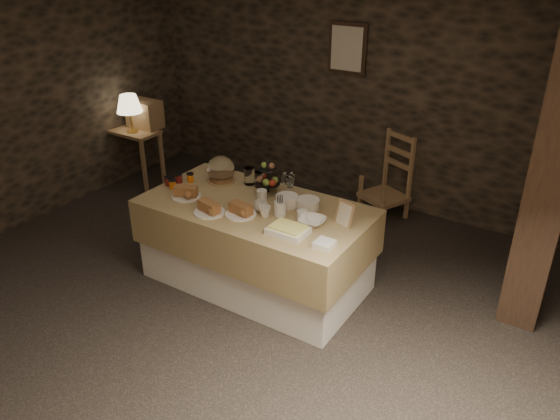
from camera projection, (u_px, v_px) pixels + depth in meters
The scene contains 28 objects.
ground_plane at pixel (228, 297), 4.82m from camera, with size 5.50×5.00×0.01m, color black.
room_shell at pixel (219, 127), 4.11m from camera, with size 5.52×5.02×2.60m.
buffet_table at pixel (256, 239), 4.83m from camera, with size 1.98×1.05×0.78m.
console_table at pixel (134, 140), 6.80m from camera, with size 0.65×0.37×0.70m.
table_lamp at pixel (129, 104), 6.53m from camera, with size 0.31×0.31×0.46m.
wine_rack at pixel (145, 114), 6.78m from camera, with size 0.42×0.26×0.34m, color #957146.
chair at pixel (387, 180), 6.07m from camera, with size 0.58×0.57×0.74m.
timber_column at pixel (552, 174), 3.98m from camera, with size 0.30×0.30×2.60m, color black.
framed_picture at pixel (347, 48), 5.96m from camera, with size 0.45×0.04×0.55m.
plate_stack_a at pixel (287, 201), 4.64m from camera, with size 0.19×0.19×0.10m, color silver.
plate_stack_b at pixel (308, 204), 4.61m from camera, with size 0.20×0.20×0.09m, color silver.
cutlery_holder at pixel (280, 209), 4.49m from camera, with size 0.10×0.10×0.12m, color silver.
cup_a at pixel (261, 206), 4.57m from camera, with size 0.11×0.11×0.09m, color silver.
cup_b at pixel (265, 212), 4.47m from camera, with size 0.10×0.10×0.09m, color silver.
mug_c at pixel (262, 195), 4.75m from camera, with size 0.09×0.09×0.10m, color silver.
mug_d at pixel (302, 216), 4.41m from camera, with size 0.08×0.08×0.09m, color silver.
bowl at pixel (312, 221), 4.36m from camera, with size 0.21×0.21×0.05m, color silver.
cake_dome at pixel (221, 171), 5.10m from camera, with size 0.26×0.26×0.26m.
fruit_stand at pixel (268, 179), 4.86m from camera, with size 0.22×0.22×0.31m.
bread_platter_left at pixel (186, 193), 4.81m from camera, with size 0.26×0.26×0.11m.
bread_platter_center at pixel (209, 209), 4.53m from camera, with size 0.26×0.26×0.11m.
bread_platter_right at pixel (241, 211), 4.50m from camera, with size 0.26×0.26×0.11m.
jam_jars at pixel (178, 181), 5.05m from camera, with size 0.18×0.26×0.07m.
tart_dish at pixel (288, 230), 4.22m from camera, with size 0.30×0.22×0.07m.
square_dish at pixel (324, 244), 4.05m from camera, with size 0.14×0.14×0.04m, color silver.
menu_frame at pixel (344, 214), 4.33m from camera, with size 0.17×0.02×0.22m, color #957146.
storage_jar_a at pixel (249, 176), 5.05m from camera, with size 0.10×0.10×0.16m, color white.
storage_jar_b at pixel (259, 179), 5.00m from camera, with size 0.09×0.09×0.14m, color white.
Camera 1 is at (2.52, -3.08, 2.86)m, focal length 35.00 mm.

